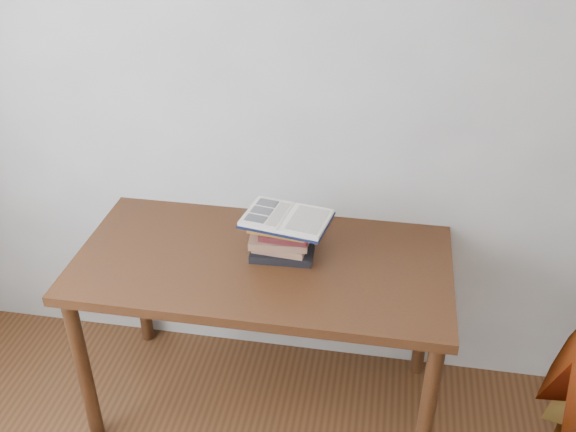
# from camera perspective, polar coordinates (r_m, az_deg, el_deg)

# --- Properties ---
(room_shell) EXTENTS (3.54, 3.54, 2.62)m
(room_shell) POSITION_cam_1_polar(r_m,az_deg,el_deg) (1.03, -20.69, -9.73)
(room_shell) COLOR beige
(room_shell) RESTS_ON ground
(desk) EXTENTS (1.48, 0.74, 0.80)m
(desk) POSITION_cam_1_polar(r_m,az_deg,el_deg) (2.60, -2.26, -5.58)
(desk) COLOR #422010
(desk) RESTS_ON ground
(book_stack) EXTENTS (0.26, 0.19, 0.18)m
(book_stack) POSITION_cam_1_polar(r_m,az_deg,el_deg) (2.52, -0.52, -1.72)
(book_stack) COLOR black
(book_stack) RESTS_ON desk
(open_book) EXTENTS (0.36, 0.28, 0.03)m
(open_book) POSITION_cam_1_polar(r_m,az_deg,el_deg) (2.44, -0.11, -0.22)
(open_book) COLOR black
(open_book) RESTS_ON book_stack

